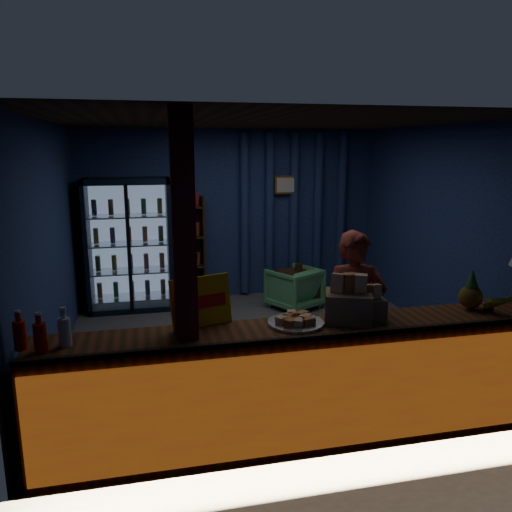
{
  "coord_description": "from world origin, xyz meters",
  "views": [
    {
      "loc": [
        -1.31,
        -5.41,
        2.33
      ],
      "look_at": [
        -0.14,
        -0.2,
        1.16
      ],
      "focal_mm": 35.0,
      "sensor_mm": 36.0,
      "label": 1
    }
  ],
  "objects": [
    {
      "name": "ground",
      "position": [
        0.0,
        0.0,
        0.0
      ],
      "size": [
        4.6,
        4.6,
        0.0
      ],
      "primitive_type": "plane",
      "color": "#515154",
      "rests_on": "ground"
    },
    {
      "name": "room_walls",
      "position": [
        0.0,
        0.0,
        1.57
      ],
      "size": [
        4.6,
        4.6,
        4.6
      ],
      "color": "navy",
      "rests_on": "ground"
    },
    {
      "name": "counter",
      "position": [
        0.0,
        -1.91,
        0.48
      ],
      "size": [
        4.4,
        0.57,
        0.99
      ],
      "color": "brown",
      "rests_on": "ground"
    },
    {
      "name": "support_post",
      "position": [
        -1.05,
        -1.9,
        1.3
      ],
      "size": [
        0.16,
        0.16,
        2.6
      ],
      "primitive_type": "cube",
      "color": "maroon",
      "rests_on": "ground"
    },
    {
      "name": "beverage_cooler",
      "position": [
        -1.55,
        1.92,
        0.93
      ],
      "size": [
        1.2,
        0.62,
        1.9
      ],
      "color": "black",
      "rests_on": "ground"
    },
    {
      "name": "bottle_shelf",
      "position": [
        -0.7,
        2.06,
        0.79
      ],
      "size": [
        0.5,
        0.28,
        1.6
      ],
      "color": "#372111",
      "rests_on": "ground"
    },
    {
      "name": "curtain_folds",
      "position": [
        1.0,
        2.14,
        1.3
      ],
      "size": [
        1.74,
        0.14,
        2.5
      ],
      "color": "navy",
      "rests_on": "room_walls"
    },
    {
      "name": "framed_picture",
      "position": [
        0.85,
        2.1,
        1.75
      ],
      "size": [
        0.36,
        0.04,
        0.28
      ],
      "color": "gold",
      "rests_on": "room_walls"
    },
    {
      "name": "shopkeeper",
      "position": [
        0.53,
        -1.34,
        0.8
      ],
      "size": [
        0.63,
        0.46,
        1.59
      ],
      "primitive_type": "imported",
      "rotation": [
        0.0,
        0.0,
        -0.14
      ],
      "color": "#953628",
      "rests_on": "ground"
    },
    {
      "name": "green_chair",
      "position": [
        0.77,
        1.34,
        0.3
      ],
      "size": [
        0.89,
        0.89,
        0.6
      ],
      "primitive_type": "imported",
      "rotation": [
        0.0,
        0.0,
        3.65
      ],
      "color": "#5DBA73",
      "rests_on": "ground"
    },
    {
      "name": "side_table",
      "position": [
        0.87,
        1.43,
        0.27
      ],
      "size": [
        0.62,
        0.47,
        0.64
      ],
      "color": "#372111",
      "rests_on": "ground"
    },
    {
      "name": "yellow_sign",
      "position": [
        -0.92,
        -1.68,
        1.15
      ],
      "size": [
        0.5,
        0.24,
        0.39
      ],
      "color": "yellow",
      "rests_on": "counter"
    },
    {
      "name": "soda_bottles",
      "position": [
        -2.05,
        -1.91,
        1.07
      ],
      "size": [
        0.38,
        0.17,
        0.28
      ],
      "color": "red",
      "rests_on": "counter"
    },
    {
      "name": "snack_box_left",
      "position": [
        0.25,
        -1.83,
        1.09
      ],
      "size": [
        0.45,
        0.41,
        0.39
      ],
      "color": "#997A4A",
      "rests_on": "counter"
    },
    {
      "name": "snack_box_centre",
      "position": [
        0.42,
        -1.82,
        1.05
      ],
      "size": [
        0.3,
        0.25,
        0.29
      ],
      "color": "#997A4A",
      "rests_on": "counter"
    },
    {
      "name": "pastry_tray",
      "position": [
        -0.19,
        -1.82,
        0.98
      ],
      "size": [
        0.45,
        0.45,
        0.07
      ],
      "color": "silver",
      "rests_on": "counter"
    },
    {
      "name": "pineapple",
      "position": [
        1.4,
        -1.79,
        1.09
      ],
      "size": [
        0.2,
        0.2,
        0.35
      ],
      "color": "olive",
      "rests_on": "counter"
    }
  ]
}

